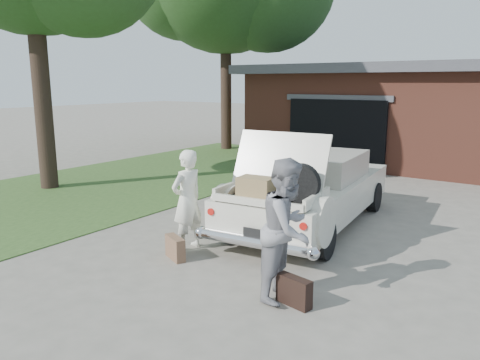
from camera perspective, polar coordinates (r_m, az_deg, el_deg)
The scene contains 8 objects.
ground at distance 7.77m, azimuth -2.57°, elevation -8.72°, with size 90.00×90.00×0.00m, color gray.
grass_strip at distance 13.53m, azimuth -13.34°, elevation -0.06°, with size 6.00×16.00×0.02m, color #2D4C1E.
house at distance 17.60m, azimuth 23.84°, elevation 7.41°, with size 12.80×7.80×3.30m.
sedan at distance 9.05m, azimuth 8.60°, elevation -1.15°, with size 2.35×5.01×1.93m.
woman_left at distance 7.72m, azimuth -6.46°, elevation -2.44°, with size 0.61×0.40×1.67m, color white.
woman_right at distance 5.96m, azimuth 5.82°, elevation -5.98°, with size 0.88×0.69×1.82m, color gray.
suitcase_left at distance 7.47m, azimuth -7.91°, elevation -8.20°, with size 0.47×0.15×0.36m, color brown.
suitcase_right at distance 6.00m, azimuth 6.61°, elevation -13.32°, with size 0.48×0.15×0.37m, color black.
Camera 1 is at (4.46, -5.75, 2.73)m, focal length 35.00 mm.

